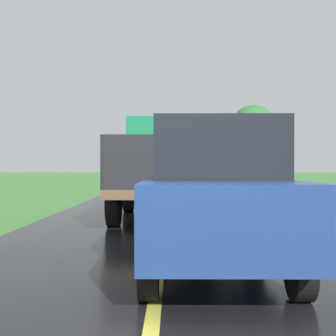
{
  "coord_description": "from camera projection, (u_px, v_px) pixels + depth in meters",
  "views": [
    {
      "loc": [
        0.18,
        -3.31,
        1.45
      ],
      "look_at": [
        0.05,
        8.78,
        1.4
      ],
      "focal_mm": 47.91,
      "sensor_mm": 36.0,
      "label": 1
    }
  ],
  "objects": [
    {
      "name": "banana_truck_near",
      "position": [
        163.0,
        166.0,
        12.63
      ],
      "size": [
        2.38,
        5.82,
        2.8
      ],
      "color": "#2D2D30",
      "rests_on": "road_surface"
    },
    {
      "name": "banana_truck_far",
      "position": [
        170.0,
        166.0,
        23.26
      ],
      "size": [
        2.38,
        5.81,
        2.8
      ],
      "color": "#2D2D30",
      "rests_on": "road_surface"
    },
    {
      "name": "roadside_tree_near_left",
      "position": [
        253.0,
        124.0,
        28.67
      ],
      "size": [
        2.62,
        2.62,
        5.36
      ],
      "color": "#4C3823",
      "rests_on": "ground"
    },
    {
      "name": "following_car",
      "position": [
        213.0,
        196.0,
        5.77
      ],
      "size": [
        1.74,
        4.1,
        1.92
      ],
      "color": "navy",
      "rests_on": "road_surface"
    }
  ]
}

